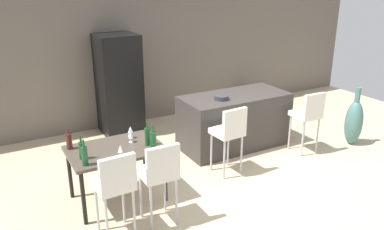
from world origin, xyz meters
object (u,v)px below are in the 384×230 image
at_px(dining_chair_far, 159,171).
at_px(wine_glass_corner, 130,130).
at_px(dining_chair_near, 115,182).
at_px(wine_bottle_inner, 69,141).
at_px(kitchen_island, 234,121).
at_px(wine_bottle_end, 85,156).
at_px(wine_bottle_middle, 148,136).
at_px(refrigerator, 119,85).
at_px(bar_chair_left, 230,130).
at_px(fruit_bowl, 221,98).
at_px(wine_glass_right, 120,149).
at_px(floor_vase, 354,122).
at_px(wine_bottle_near, 153,141).
at_px(wine_glass_left, 130,133).
at_px(wine_bottle_far, 82,150).
at_px(dining_table, 116,154).
at_px(potted_plant, 252,94).
at_px(bar_chair_middle, 308,113).

xyz_separation_m(dining_chair_far, wine_glass_corner, (0.03, 0.97, 0.17)).
distance_m(dining_chair_near, wine_bottle_inner, 1.06).
xyz_separation_m(kitchen_island, wine_bottle_end, (-2.79, -0.98, 0.40)).
bearing_deg(wine_bottle_inner, wine_bottle_middle, -22.30).
bearing_deg(refrigerator, wine_bottle_end, -117.08).
bearing_deg(kitchen_island, bar_chair_left, -128.99).
relative_size(bar_chair_left, wine_bottle_end, 3.32).
relative_size(wine_bottle_inner, fruit_bowl, 1.23).
height_order(dining_chair_far, wine_glass_right, dining_chair_far).
xyz_separation_m(wine_bottle_end, fruit_bowl, (2.44, 0.87, 0.09)).
distance_m(wine_bottle_inner, fruit_bowl, 2.52).
distance_m(fruit_bowl, floor_vase, 2.42).
height_order(wine_bottle_near, wine_bottle_inner, wine_bottle_near).
distance_m(dining_chair_far, wine_glass_left, 0.86).
distance_m(wine_bottle_far, wine_bottle_near, 0.86).
height_order(dining_table, wine_bottle_far, wine_bottle_far).
relative_size(wine_bottle_middle, refrigerator, 0.17).
relative_size(refrigerator, fruit_bowl, 8.06).
bearing_deg(kitchen_island, dining_chair_far, -144.89).
bearing_deg(wine_bottle_end, wine_bottle_middle, 11.45).
relative_size(wine_bottle_end, floor_vase, 0.31).
distance_m(fruit_bowl, potted_plant, 2.64).
bearing_deg(wine_glass_right, dining_chair_near, -117.00).
xyz_separation_m(bar_chair_left, wine_glass_corner, (-1.39, 0.33, 0.17)).
bearing_deg(bar_chair_left, dining_chair_far, -155.48).
bearing_deg(wine_glass_corner, fruit_bowl, 12.51).
xyz_separation_m(wine_bottle_middle, potted_plant, (3.52, 2.37, -0.57)).
height_order(dining_chair_near, floor_vase, dining_chair_near).
relative_size(kitchen_island, floor_vase, 1.78).
xyz_separation_m(dining_chair_near, wine_bottle_middle, (0.66, 0.65, 0.16)).
distance_m(bar_chair_left, floor_vase, 2.53).
relative_size(kitchen_island, wine_bottle_near, 5.49).
xyz_separation_m(wine_glass_right, refrigerator, (0.88, 2.58, 0.06)).
distance_m(kitchen_island, wine_bottle_inner, 2.90).
xyz_separation_m(bar_chair_left, wine_bottle_inner, (-2.19, 0.38, 0.15)).
bearing_deg(dining_chair_far, potted_plant, 39.50).
height_order(dining_chair_near, wine_bottle_middle, wine_bottle_middle).
xyz_separation_m(wine_bottle_inner, wine_glass_right, (0.47, -0.58, 0.02)).
height_order(dining_table, dining_chair_near, dining_chair_near).
bearing_deg(floor_vase, potted_plant, 95.94).
distance_m(dining_chair_far, wine_glass_right, 0.56).
relative_size(dining_table, floor_vase, 1.14).
distance_m(wine_bottle_far, fruit_bowl, 2.53).
bearing_deg(bar_chair_middle, dining_chair_far, -167.74).
distance_m(dining_chair_near, wine_bottle_end, 0.54).
relative_size(wine_bottle_end, wine_glass_right, 1.82).
relative_size(wine_glass_right, wine_glass_corner, 1.00).
distance_m(wine_glass_corner, potted_plant, 4.21).
bearing_deg(wine_bottle_inner, wine_bottle_end, -84.28).
distance_m(bar_chair_middle, wine_bottle_end, 3.69).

